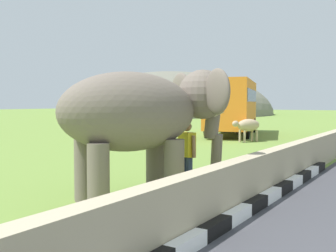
{
  "coord_description": "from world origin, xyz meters",
  "views": [
    {
      "loc": [
        -5.7,
        1.43,
        2.12
      ],
      "look_at": [
        1.86,
        6.24,
        1.6
      ],
      "focal_mm": 44.1,
      "sensor_mm": 36.0,
      "label": 1
    }
  ],
  "objects": [
    {
      "name": "elephant",
      "position": [
        1.58,
        6.66,
        1.87
      ],
      "size": [
        3.96,
        3.42,
        2.88
      ],
      "color": "#6E6257",
      "rests_on": "ground_plane"
    },
    {
      "name": "hill_east",
      "position": [
        55.0,
        38.84,
        0.0
      ],
      "size": [
        40.88,
        32.7,
        14.68
      ],
      "color": "#6B6A5B",
      "rests_on": "ground_plane"
    },
    {
      "name": "barrier_parapet",
      "position": [
        2.0,
        4.54,
        0.5
      ],
      "size": [
        28.0,
        0.36,
        1.0
      ],
      "primitive_type": "cube",
      "color": "tan",
      "rests_on": "ground_plane"
    },
    {
      "name": "bus_orange",
      "position": [
        18.99,
        12.21,
        2.08
      ],
      "size": [
        8.72,
        4.84,
        3.5
      ],
      "color": "orange",
      "rests_on": "ground_plane"
    },
    {
      "name": "person_handler",
      "position": [
        2.8,
        6.3,
        0.93
      ],
      "size": [
        0.37,
        0.62,
        1.66
      ],
      "color": "navy",
      "rests_on": "ground_plane"
    },
    {
      "name": "cow_near",
      "position": [
        15.1,
        9.61,
        0.87
      ],
      "size": [
        1.89,
        1.17,
        1.23
      ],
      "color": "tan",
      "rests_on": "ground_plane"
    },
    {
      "name": "cow_mid",
      "position": [
        21.18,
        12.57,
        0.87
      ],
      "size": [
        1.91,
        1.07,
        1.23
      ],
      "color": "#473323",
      "rests_on": "ground_plane"
    },
    {
      "name": "striped_curb",
      "position": [
        -0.35,
        4.24,
        0.12
      ],
      "size": [
        16.2,
        0.2,
        0.24
      ],
      "color": "white",
      "rests_on": "ground_plane"
    }
  ]
}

